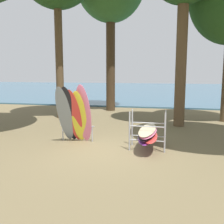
{
  "coord_description": "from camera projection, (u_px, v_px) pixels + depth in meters",
  "views": [
    {
      "loc": [
        1.9,
        -7.98,
        2.5
      ],
      "look_at": [
        -0.05,
        0.94,
        1.1
      ],
      "focal_mm": 42.62,
      "sensor_mm": 36.0,
      "label": 1
    }
  ],
  "objects": [
    {
      "name": "lake_water",
      "position": [
        156.0,
        90.0,
        35.61
      ],
      "size": [
        80.0,
        36.0,
        0.1
      ],
      "primitive_type": "cube",
      "color": "#38607A",
      "rests_on": "ground"
    },
    {
      "name": "board_storage_rack",
      "position": [
        148.0,
        133.0,
        8.59
      ],
      "size": [
        1.15,
        2.13,
        1.25
      ],
      "color": "#9EA0A5",
      "rests_on": "ground"
    },
    {
      "name": "leaning_board_pile",
      "position": [
        74.0,
        115.0,
        9.25
      ],
      "size": [
        1.28,
        0.96,
        2.09
      ],
      "color": "gray",
      "rests_on": "ground"
    },
    {
      "name": "ground_plane",
      "position": [
        107.0,
        150.0,
        8.49
      ],
      "size": [
        80.0,
        80.0,
        0.0
      ],
      "primitive_type": "plane",
      "color": "brown"
    }
  ]
}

